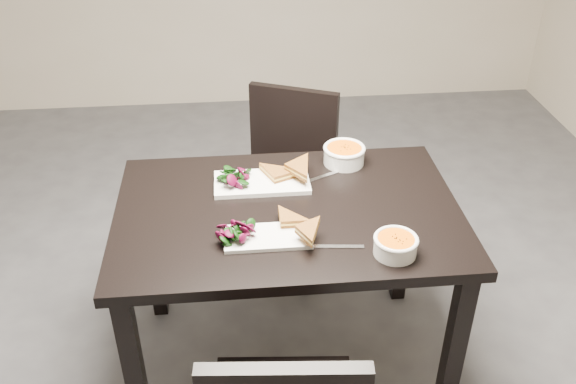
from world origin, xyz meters
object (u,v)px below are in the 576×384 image
object	(u,v)px
plate_near	(268,237)
soup_bowl_far	(344,154)
chair_far	(286,170)
plate_far	(262,183)
table	(288,232)
soup_bowl_near	(396,244)

from	to	relation	value
plate_near	soup_bowl_far	world-z (taller)	soup_bowl_far
chair_far	plate_far	world-z (taller)	chair_far
chair_far	plate_near	distance (m)	0.92
chair_far	plate_near	bearing A→B (deg)	-75.83
table	soup_bowl_near	distance (m)	0.44
soup_bowl_near	soup_bowl_far	size ratio (longest dim) A/B	0.86
table	plate_near	size ratio (longest dim) A/B	4.26
table	soup_bowl_near	world-z (taller)	soup_bowl_near
chair_far	soup_bowl_near	distance (m)	1.06
chair_far	plate_near	world-z (taller)	chair_far
plate_near	soup_bowl_near	xyz separation A→B (m)	(0.39, -0.11, 0.03)
plate_far	soup_bowl_far	world-z (taller)	soup_bowl_far
plate_near	plate_far	distance (m)	0.33
plate_far	table	bearing A→B (deg)	-64.42
chair_far	plate_far	bearing A→B (deg)	-81.17
table	plate_near	bearing A→B (deg)	-116.59
soup_bowl_far	soup_bowl_near	bearing A→B (deg)	-83.80
plate_far	plate_near	bearing A→B (deg)	-90.31
chair_far	soup_bowl_far	bearing A→B (deg)	-41.88
chair_far	soup_bowl_near	world-z (taller)	chair_far
soup_bowl_near	soup_bowl_far	xyz separation A→B (m)	(-0.06, 0.58, 0.01)
plate_far	chair_far	bearing A→B (deg)	75.40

